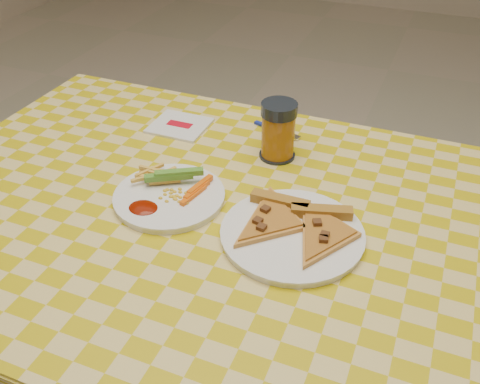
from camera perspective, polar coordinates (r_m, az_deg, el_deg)
name	(u,v)px	position (r m, az deg, el deg)	size (l,w,h in m)	color
table	(221,241)	(1.06, -2.09, -5.21)	(1.28, 0.88, 0.76)	silver
plate_left	(169,198)	(1.05, -7.54, -0.59)	(0.21, 0.21, 0.01)	white
plate_right	(292,235)	(0.96, 5.57, -4.60)	(0.25, 0.25, 0.01)	white
fries_veggies	(169,186)	(1.06, -7.63, 0.68)	(0.17, 0.16, 0.04)	#EEBE4B
pizza_slices	(297,224)	(0.96, 6.05, -3.38)	(0.26, 0.25, 0.02)	#DC8D43
drink_glass	(278,131)	(1.15, 4.10, 6.49)	(0.08, 0.08, 0.13)	black
napkin	(180,125)	(1.30, -6.46, 7.06)	(0.13, 0.12, 0.01)	silver
fork	(277,130)	(1.28, 4.00, 6.58)	(0.13, 0.05, 0.01)	#152595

